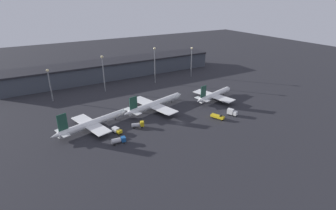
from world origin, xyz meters
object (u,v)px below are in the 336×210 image
object	(u,v)px
airplane_2	(214,95)
airplane_0	(93,123)
airplane_1	(155,104)
service_vehicle_1	(138,125)
service_vehicle_3	(119,140)
service_vehicle_2	(117,130)
service_vehicle_0	(218,117)
service_vehicle_4	(232,112)

from	to	relation	value
airplane_2	airplane_0	bearing A→B (deg)	165.03
airplane_1	service_vehicle_1	xyz separation A→B (m)	(-18.74, -16.88, -1.55)
airplane_1	service_vehicle_3	distance (m)	42.75
service_vehicle_1	service_vehicle_3	world-z (taller)	service_vehicle_1
service_vehicle_2	airplane_0	bearing A→B (deg)	-159.87
airplane_2	service_vehicle_2	distance (m)	72.36
airplane_1	service_vehicle_2	size ratio (longest dim) A/B	7.67
service_vehicle_0	service_vehicle_1	distance (m)	44.60
airplane_0	service_vehicle_1	distance (m)	23.37
service_vehicle_2	service_vehicle_3	size ratio (longest dim) A/B	0.89
service_vehicle_2	service_vehicle_3	bearing A→B (deg)	-34.45
airplane_0	service_vehicle_0	distance (m)	67.64
airplane_0	service_vehicle_2	bearing A→B (deg)	-65.84
airplane_0	airplane_1	bearing A→B (deg)	-6.49
airplane_2	service_vehicle_4	size ratio (longest dim) A/B	6.15
service_vehicle_1	service_vehicle_3	xyz separation A→B (m)	(-14.49, -9.96, 0.02)
airplane_2	service_vehicle_1	distance (m)	60.85
service_vehicle_3	airplane_2	bearing A→B (deg)	21.15
airplane_2	service_vehicle_3	bearing A→B (deg)	-179.19
service_vehicle_1	service_vehicle_4	bearing A→B (deg)	2.90
airplane_0	service_vehicle_0	bearing A→B (deg)	-35.56
airplane_0	airplane_2	size ratio (longest dim) A/B	1.19
airplane_1	service_vehicle_2	bearing A→B (deg)	-166.12
airplane_2	service_vehicle_0	size ratio (longest dim) A/B	4.58
service_vehicle_0	service_vehicle_2	xyz separation A→B (m)	(-54.42, 12.91, 0.22)
airplane_1	airplane_2	xyz separation A→B (m)	(41.09, -5.89, -0.05)
airplane_0	airplane_1	distance (m)	39.73
airplane_2	service_vehicle_0	xyz separation A→B (m)	(-17.11, -23.77, -1.87)
service_vehicle_2	service_vehicle_4	xyz separation A→B (m)	(64.40, -13.44, 0.47)
service_vehicle_2	service_vehicle_1	bearing A→B (deg)	70.38
service_vehicle_0	airplane_2	bearing A→B (deg)	121.33
service_vehicle_2	service_vehicle_3	xyz separation A→B (m)	(-2.80, -10.10, 0.17)
airplane_2	service_vehicle_4	bearing A→B (deg)	-121.29
airplane_0	service_vehicle_3	distance (m)	21.90
service_vehicle_0	service_vehicle_3	size ratio (longest dim) A/B	1.19
airplane_1	service_vehicle_4	xyz separation A→B (m)	(33.96, -30.19, -1.23)
service_vehicle_3	service_vehicle_4	distance (m)	67.28
airplane_0	service_vehicle_0	size ratio (longest dim) A/B	5.46
service_vehicle_3	service_vehicle_1	bearing A→B (deg)	39.91
airplane_2	service_vehicle_0	distance (m)	29.34
airplane_1	service_vehicle_0	xyz separation A→B (m)	(23.99, -29.65, -1.92)
airplane_1	airplane_2	distance (m)	41.51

